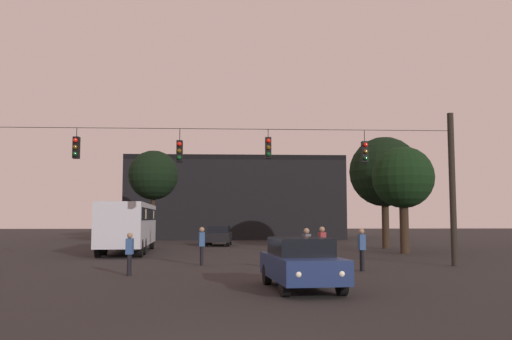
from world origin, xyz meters
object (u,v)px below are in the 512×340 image
Objects in this scene: pedestrian_near_bus at (130,252)px; car_near_right at (301,262)px; tree_behind_building at (384,172)px; tree_left_silhouette at (153,175)px; car_far_left at (219,235)px; pedestrian_crossing_center at (322,245)px; pedestrian_crossing_left at (202,244)px; tree_right_far at (403,178)px; city_bus at (129,222)px; pedestrian_trailing at (307,247)px; pedestrian_crossing_right at (362,247)px.

car_near_right is at bearing -36.61° from pedestrian_near_bus.
tree_left_silhouette is at bearing 158.02° from tree_behind_building.
car_far_left is 13.56m from tree_behind_building.
car_far_left is (-2.89, 26.90, 0.00)m from car_near_right.
tree_behind_building reaches higher than pedestrian_crossing_center.
tree_right_far reaches higher than pedestrian_crossing_left.
pedestrian_near_bus reaches higher than car_far_left.
pedestrian_crossing_left is at bearing -62.35° from city_bus.
pedestrian_trailing is (4.28, -3.32, 0.01)m from pedestrian_crossing_left.
city_bus reaches higher than pedestrian_crossing_center.
pedestrian_crossing_right reaches higher than car_near_right.
car_near_right is 18.95m from tree_right_far.
city_bus is at bearing 100.27° from pedestrian_near_bus.
pedestrian_crossing_right is 9.10m from pedestrian_near_bus.
car_far_left is 2.58× the size of pedestrian_crossing_left.
pedestrian_crossing_left reaches higher than car_near_right.
pedestrian_trailing is (3.82, -21.56, 0.18)m from car_far_left.
pedestrian_crossing_right is (6.09, -21.28, 0.16)m from car_far_left.
pedestrian_crossing_left is 0.26× the size of tree_right_far.
car_near_right is 2.61× the size of pedestrian_crossing_left.
tree_behind_building is (17.23, 3.98, 3.54)m from city_bus.
pedestrian_trailing is (-0.83, -1.23, -0.03)m from pedestrian_crossing_center.
pedestrian_crossing_right is at bearing 7.00° from pedestrian_trailing.
car_near_right is 7.24m from pedestrian_near_bus.
tree_left_silhouette is at bearing 114.17° from pedestrian_crossing_center.
pedestrian_crossing_right is 0.21× the size of tree_behind_building.
pedestrian_crossing_left is (-3.36, 8.66, 0.17)m from car_near_right.
pedestrian_crossing_center reaches higher than pedestrian_near_bus.
car_near_right is 2.60× the size of pedestrian_trailing.
pedestrian_crossing_center is at bearing -22.23° from pedestrian_crossing_left.
pedestrian_crossing_left is 5.53m from pedestrian_crossing_center.
car_near_right is 2.64× the size of pedestrian_crossing_right.
city_bus reaches higher than car_far_left.
car_near_right is 30.62m from tree_left_silhouette.
car_far_left is 21.89m from pedestrian_trailing.
pedestrian_trailing reaches higher than pedestrian_near_bus.
tree_behind_building is (8.92, 22.10, 4.61)m from car_near_right.
pedestrian_crossing_right is (6.55, -3.04, -0.01)m from pedestrian_crossing_left.
pedestrian_crossing_right is at bearing -24.86° from pedestrian_crossing_left.
city_bus is at bearing 125.88° from pedestrian_trailing.
pedestrian_trailing is (9.24, -12.77, -0.89)m from city_bus.
pedestrian_crossing_right is 0.22× the size of tree_left_silhouette.
pedestrian_near_bus is at bearing -171.31° from pedestrian_trailing.
pedestrian_crossing_left is at bearing 155.14° from pedestrian_crossing_right.
tree_right_far is (5.27, 10.90, 3.60)m from pedestrian_crossing_right.
tree_behind_building is at bearing 85.30° from tree_right_far.
tree_behind_building reaches higher than tree_left_silhouette.
pedestrian_crossing_left is at bearing 142.26° from pedestrian_trailing.
pedestrian_crossing_center reaches higher than car_far_left.
tree_right_far is at bearing 56.01° from pedestrian_trailing.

